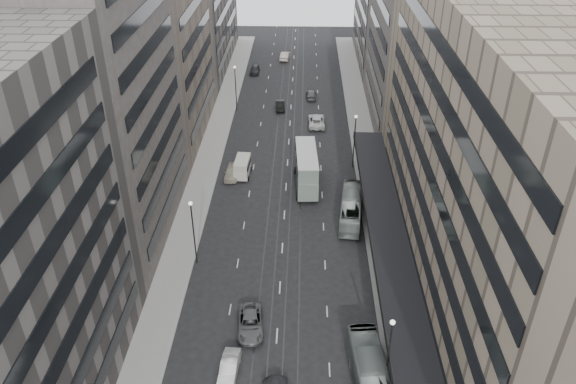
# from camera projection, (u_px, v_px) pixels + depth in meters

# --- Properties ---
(ground) EXTENTS (220.00, 220.00, 0.00)m
(ground) POSITION_uv_depth(u_px,v_px,m) (276.00, 344.00, 53.91)
(ground) COLOR black
(ground) RESTS_ON ground
(sidewalk_right) EXTENTS (4.00, 125.00, 0.15)m
(sidewalk_right) POSITION_uv_depth(u_px,v_px,m) (367.00, 158.00, 85.38)
(sidewalk_right) COLOR gray
(sidewalk_right) RESTS_ON ground
(sidewalk_left) EXTENTS (4.00, 125.00, 0.15)m
(sidewalk_left) POSITION_uv_depth(u_px,v_px,m) (210.00, 156.00, 85.97)
(sidewalk_left) COLOR gray
(sidewalk_left) RESTS_ON ground
(department_store) EXTENTS (19.20, 60.00, 30.00)m
(department_store) POSITION_uv_depth(u_px,v_px,m) (508.00, 171.00, 52.25)
(department_store) COLOR gray
(department_store) RESTS_ON ground
(building_right_mid) EXTENTS (15.00, 28.00, 24.00)m
(building_right_mid) POSITION_uv_depth(u_px,v_px,m) (423.00, 52.00, 91.13)
(building_right_mid) COLOR #453F3C
(building_right_mid) RESTS_ON ground
(building_left_b) EXTENTS (15.00, 26.00, 34.00)m
(building_left_b) POSITION_uv_depth(u_px,v_px,m) (87.00, 99.00, 61.56)
(building_left_b) COLOR #453F3C
(building_left_b) RESTS_ON ground
(building_left_c) EXTENTS (15.00, 28.00, 25.00)m
(building_left_c) POSITION_uv_depth(u_px,v_px,m) (151.00, 59.00, 86.84)
(building_left_c) COLOR gray
(building_left_c) RESTS_ON ground
(lamp_right_near) EXTENTS (0.44, 0.44, 8.32)m
(lamp_right_near) POSITION_uv_depth(u_px,v_px,m) (389.00, 348.00, 46.67)
(lamp_right_near) COLOR #262628
(lamp_right_near) RESTS_ON ground
(lamp_right_far) EXTENTS (0.44, 0.44, 8.32)m
(lamp_right_far) POSITION_uv_depth(u_px,v_px,m) (355.00, 135.00, 80.60)
(lamp_right_far) COLOR #262628
(lamp_right_far) RESTS_ON ground
(lamp_left_near) EXTENTS (0.44, 0.44, 8.32)m
(lamp_left_near) POSITION_uv_depth(u_px,v_px,m) (193.00, 225.00, 61.57)
(lamp_left_near) COLOR #262628
(lamp_left_near) RESTS_ON ground
(lamp_left_far) EXTENTS (0.44, 0.44, 8.32)m
(lamp_left_far) POSITION_uv_depth(u_px,v_px,m) (235.00, 83.00, 98.05)
(lamp_left_far) COLOR #262628
(lamp_left_far) RESTS_ON ground
(bus_near) EXTENTS (3.86, 11.98, 3.28)m
(bus_near) POSITION_uv_depth(u_px,v_px,m) (372.00, 383.00, 48.00)
(bus_near) COLOR gray
(bus_near) RESTS_ON ground
(bus_far) EXTENTS (3.62, 10.78, 2.94)m
(bus_far) POSITION_uv_depth(u_px,v_px,m) (351.00, 208.00, 71.27)
(bus_far) COLOR #929D95
(bus_far) RESTS_ON ground
(double_decker) EXTENTS (3.45, 9.91, 5.35)m
(double_decker) POSITION_uv_depth(u_px,v_px,m) (306.00, 168.00, 77.13)
(double_decker) COLOR gray
(double_decker) RESTS_ON ground
(panel_van) EXTENTS (2.33, 4.44, 2.73)m
(panel_van) POSITION_uv_depth(u_px,v_px,m) (242.00, 167.00, 80.31)
(panel_van) COLOR beige
(panel_van) RESTS_ON ground
(sedan_1) EXTENTS (1.79, 4.43, 1.43)m
(sedan_1) POSITION_uv_depth(u_px,v_px,m) (229.00, 368.00, 50.54)
(sedan_1) COLOR silver
(sedan_1) RESTS_ON ground
(sedan_2) EXTENTS (3.05, 5.69, 1.52)m
(sedan_2) POSITION_uv_depth(u_px,v_px,m) (250.00, 323.00, 55.17)
(sedan_2) COLOR #58585A
(sedan_2) RESTS_ON ground
(sedan_4) EXTENTS (1.98, 4.81, 1.63)m
(sedan_4) POSITION_uv_depth(u_px,v_px,m) (232.00, 172.00, 80.38)
(sedan_4) COLOR #BEB69D
(sedan_4) RESTS_ON ground
(sedan_5) EXTENTS (1.81, 4.43, 1.43)m
(sedan_5) POSITION_uv_depth(u_px,v_px,m) (280.00, 106.00, 100.91)
(sedan_5) COLOR black
(sedan_5) RESTS_ON ground
(sedan_6) EXTENTS (2.78, 5.95, 1.65)m
(sedan_6) POSITION_uv_depth(u_px,v_px,m) (316.00, 121.00, 95.20)
(sedan_6) COLOR silver
(sedan_6) RESTS_ON ground
(sedan_7) EXTENTS (1.98, 4.69, 1.35)m
(sedan_7) POSITION_uv_depth(u_px,v_px,m) (311.00, 94.00, 105.51)
(sedan_7) COLOR #535355
(sedan_7) RESTS_ON ground
(sedan_8) EXTENTS (1.97, 4.68, 1.58)m
(sedan_8) POSITION_uv_depth(u_px,v_px,m) (255.00, 69.00, 116.88)
(sedan_8) COLOR #252527
(sedan_8) RESTS_ON ground
(sedan_9) EXTENTS (2.22, 5.22, 1.67)m
(sedan_9) POSITION_uv_depth(u_px,v_px,m) (285.00, 56.00, 124.20)
(sedan_9) COLOR beige
(sedan_9) RESTS_ON ground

